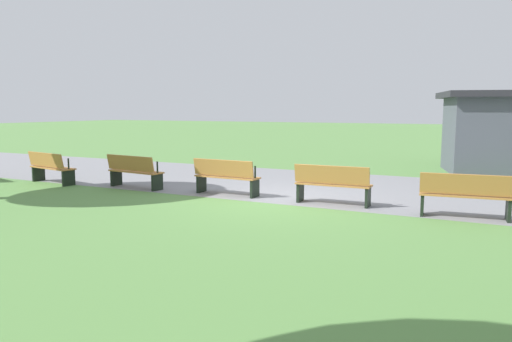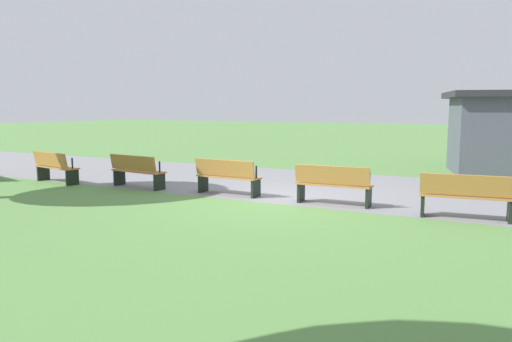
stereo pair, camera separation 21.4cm
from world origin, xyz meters
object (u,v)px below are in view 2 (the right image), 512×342
bench_6 (333,184)px  bench_5 (227,176)px  bench_3 (55,167)px  bench_7 (466,196)px  bench_4 (137,171)px

bench_6 → bench_5: bearing=177.9°
bench_3 → bench_6: bearing=14.6°
bench_7 → bench_4: bearing=173.8°
bench_6 → bench_3: bearing=-177.9°
bench_6 → bench_7: bearing=-6.2°
bench_7 → bench_5: bearing=171.7°
bench_6 → bench_7: size_ratio=0.99×
bench_4 → bench_7: (8.10, 0.00, 0.00)m
bench_4 → bench_7: same height
bench_4 → bench_7: bearing=6.2°
bench_3 → bench_4: same height
bench_3 → bench_7: same height
bench_4 → bench_5: bearing=10.4°
bench_5 → bench_6: same height
bench_4 → bench_3: bearing=-165.5°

